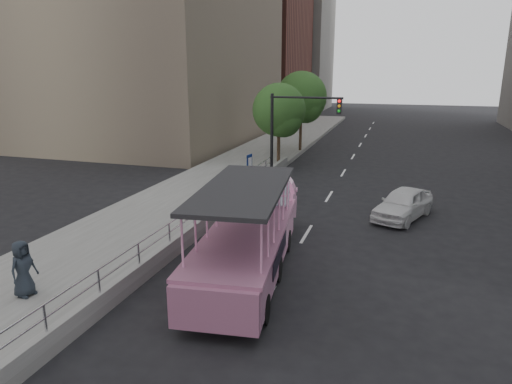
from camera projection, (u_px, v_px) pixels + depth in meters
The scene contains 13 objects.
ground at pixel (253, 270), 15.38m from camera, with size 160.00×160.00×0.00m, color black.
sidewalk at pixel (212, 184), 26.23m from camera, with size 5.50×80.00×0.30m, color #999994.
kerb_wall at pixel (194, 228), 18.01m from camera, with size 0.24×30.00×0.36m, color #ABABA5.
guardrail at pixel (193, 212), 17.84m from camera, with size 0.07×22.00×0.71m.
duck_boat at pixel (252, 233), 15.49m from camera, with size 3.41×9.65×3.14m.
car at pixel (403, 204), 20.58m from camera, with size 1.63×4.05×1.38m, color white.
pedestrian_far at pixel (23, 268), 12.85m from camera, with size 0.81×0.53×1.65m, color #252D37.
parking_sign at pixel (250, 171), 23.09m from camera, with size 0.12×0.54×2.42m.
traffic_signal at pixel (292, 124), 26.47m from camera, with size 4.20×0.32×5.20m.
street_tree_near at pixel (280, 112), 30.01m from camera, with size 3.52×3.52×5.72m.
street_tree_far at pixel (302, 99), 35.34m from camera, with size 3.97×3.97×6.45m.
midrise_brick at pixel (236, 20), 61.42m from camera, with size 18.00×16.00×26.00m, color brown.
midrise_stone_b at pixel (280, 48), 76.34m from camera, with size 16.00×14.00×20.00m, color slate.
Camera 1 is at (4.37, -13.47, 6.56)m, focal length 32.00 mm.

